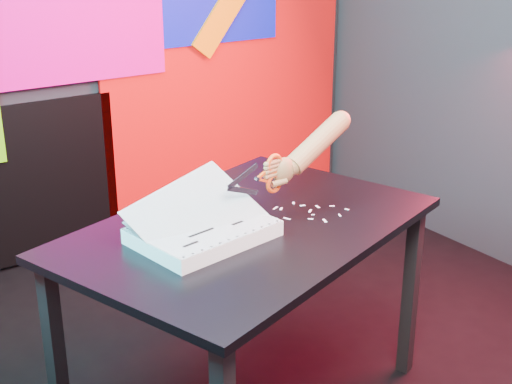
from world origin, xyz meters
TOP-DOWN VIEW (x-y plane):
  - room at (0.00, 0.00)m, footprint 3.01×3.01m
  - backdrop at (0.06, 1.46)m, footprint 2.88×0.05m
  - work_table at (-0.32, -0.18)m, footprint 1.46×1.20m
  - printout_stack at (-0.51, -0.20)m, footprint 0.49×0.38m
  - scissors at (-0.21, -0.16)m, footprint 0.25×0.05m
  - hand_forearm at (-0.01, -0.13)m, footprint 0.42×0.12m
  - paper_clippings at (-0.08, -0.20)m, footprint 0.24×0.22m

SIDE VIEW (x-z plane):
  - work_table at x=-0.32m, z-range 0.29..1.04m
  - paper_clippings at x=-0.08m, z-range 0.75..0.75m
  - printout_stack at x=-0.51m, z-range 0.67..0.89m
  - scissors at x=-0.21m, z-range 0.83..0.98m
  - backdrop at x=0.06m, z-range -0.08..2.00m
  - hand_forearm at x=-0.01m, z-range 0.86..1.06m
  - room at x=0.00m, z-range 0.00..2.71m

